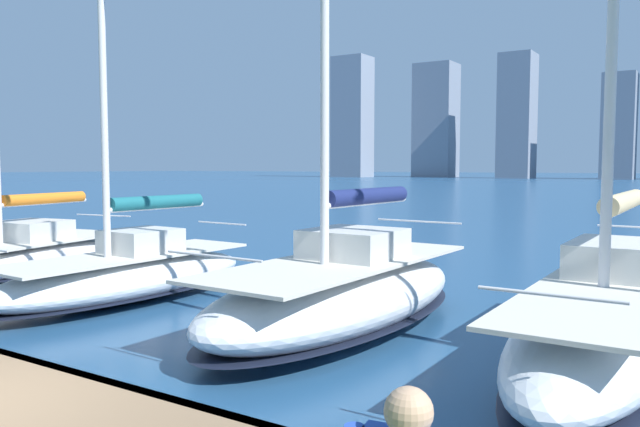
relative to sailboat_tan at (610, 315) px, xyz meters
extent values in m
cube|color=#473828|center=(5.39, 5.99, -0.20)|extent=(28.00, 0.16, 0.10)
cylinder|color=#473828|center=(5.39, 6.16, -0.50)|extent=(0.28, 0.28, 0.50)
cube|color=slate|center=(18.27, -151.31, 11.63)|extent=(7.18, 7.65, 24.75)
cube|color=gray|center=(42.11, -151.91, 15.05)|extent=(8.19, 8.76, 31.61)
cube|color=gray|center=(66.44, -157.78, 15.21)|extent=(10.99, 9.27, 31.92)
cube|color=gray|center=(86.98, -145.81, 16.26)|extent=(9.92, 8.10, 34.03)
ellipsoid|color=silver|center=(0.00, 0.04, -0.12)|extent=(2.32, 9.10, 1.27)
ellipsoid|color=black|center=(0.00, 0.04, -0.47)|extent=(2.33, 9.15, 0.10)
cube|color=beige|center=(0.00, 0.04, 0.55)|extent=(1.90, 8.01, 0.06)
cube|color=silver|center=(0.00, -0.51, 0.85)|extent=(1.36, 2.01, 0.55)
cylinder|color=silver|center=(-0.01, -1.19, 1.63)|extent=(0.15, 3.82, 0.12)
cylinder|color=#C6B284|center=(-0.01, -1.19, 1.75)|extent=(0.35, 3.51, 0.32)
cylinder|color=silver|center=(0.03, 4.22, 1.07)|extent=(1.46, 0.05, 0.04)
cylinder|color=silver|center=(-0.03, -4.05, 1.07)|extent=(1.68, 0.05, 0.04)
ellipsoid|color=silver|center=(4.57, 0.63, -0.11)|extent=(3.04, 7.54, 1.28)
ellipsoid|color=black|center=(4.57, 0.63, -0.46)|extent=(3.06, 7.58, 0.10)
cube|color=beige|center=(4.57, 0.63, 0.56)|extent=(2.51, 6.63, 0.06)
cube|color=silver|center=(4.56, 0.18, 0.86)|extent=(1.74, 1.69, 0.55)
cylinder|color=silver|center=(4.54, -0.38, 1.64)|extent=(0.22, 3.13, 0.12)
cylinder|color=navy|center=(4.54, -0.38, 1.76)|extent=(0.41, 2.89, 0.32)
cylinder|color=silver|center=(4.68, 4.05, 1.08)|extent=(1.83, 0.10, 0.04)
cylinder|color=silver|center=(4.47, -2.72, 1.08)|extent=(2.11, 0.11, 0.04)
ellipsoid|color=silver|center=(10.13, 0.97, -0.25)|extent=(2.64, 7.07, 1.01)
ellipsoid|color=black|center=(10.13, 0.97, -0.52)|extent=(2.66, 7.11, 0.10)
cube|color=beige|center=(10.13, 0.97, 0.29)|extent=(2.19, 6.22, 0.06)
cube|color=silver|center=(10.11, 0.55, 0.59)|extent=(1.47, 1.59, 0.55)
cylinder|color=silver|center=(10.15, 1.50, 5.30)|extent=(0.16, 0.16, 9.98)
cylinder|color=silver|center=(10.09, 0.03, 1.37)|extent=(0.25, 2.93, 0.12)
cylinder|color=#19606B|center=(10.09, 0.03, 1.49)|extent=(0.44, 2.71, 0.32)
cylinder|color=silver|center=(9.99, -2.16, 0.81)|extent=(1.76, 0.12, 0.04)
ellipsoid|color=white|center=(15.26, 0.48, -0.29)|extent=(4.26, 8.08, 0.92)
ellipsoid|color=black|center=(15.26, 0.48, -0.54)|extent=(4.28, 8.12, 0.10)
cube|color=beige|center=(15.26, 0.48, 0.20)|extent=(3.57, 7.08, 0.06)
cube|color=silver|center=(15.34, 0.03, 0.51)|extent=(2.05, 1.97, 0.55)
cylinder|color=silver|center=(15.44, -0.54, 1.28)|extent=(0.68, 3.20, 0.12)
cylinder|color=orange|center=(15.44, -0.54, 1.40)|extent=(0.83, 2.98, 0.32)
cylinder|color=silver|center=(15.86, -2.92, 0.72)|extent=(2.21, 0.43, 0.04)
sphere|color=tan|center=(-0.28, 8.31, 1.33)|extent=(0.21, 0.21, 0.21)
camera|label=1|loc=(-1.33, 10.67, 2.36)|focal=35.00mm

